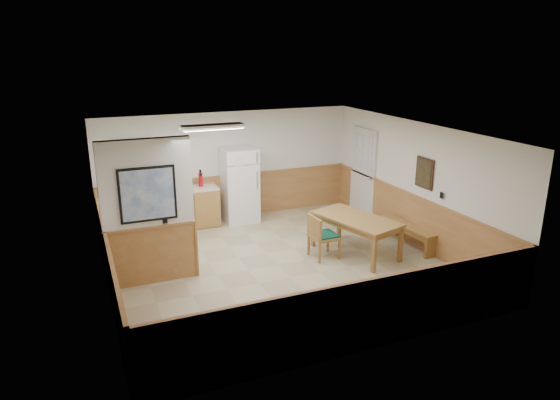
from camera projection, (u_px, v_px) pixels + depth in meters
name	position (u px, v px, depth m)	size (l,w,h in m)	color
ground	(278.00, 265.00, 9.32)	(6.00, 6.00, 0.00)	tan
ceiling	(278.00, 132.00, 8.59)	(6.00, 6.00, 0.02)	white
back_wall	(229.00, 166.00, 11.60)	(6.00, 0.02, 2.50)	white
right_wall	(415.00, 184.00, 10.06)	(0.02, 6.00, 2.50)	white
left_wall	(102.00, 223.00, 7.85)	(0.02, 6.00, 2.50)	white
wainscot_back	(230.00, 197.00, 11.80)	(6.00, 0.04, 1.00)	#B28047
wainscot_right	(411.00, 219.00, 10.27)	(0.04, 6.00, 1.00)	#B28047
wainscot_left	(108.00, 266.00, 8.08)	(0.04, 6.00, 1.00)	#B28047
partition_wall	(149.00, 214.00, 8.30)	(1.50, 0.20, 2.50)	white
kitchen_counter	(182.00, 208.00, 11.10)	(2.20, 0.61, 1.00)	#A57C3A
exterior_door	(363.00, 173.00, 11.78)	(0.07, 1.02, 2.15)	silver
kitchen_window	(135.00, 161.00, 10.72)	(0.80, 0.04, 1.00)	silver
wall_painting	(424.00, 173.00, 9.69)	(0.04, 0.50, 0.60)	#342214
fluorescent_fixture	(213.00, 127.00, 9.45)	(1.20, 0.30, 0.09)	silver
refrigerator	(240.00, 185.00, 11.44)	(0.76, 0.72, 1.72)	white
dining_table	(356.00, 222.00, 9.63)	(1.31, 1.90, 0.75)	#AB7E3E
dining_bench	(408.00, 230.00, 10.12)	(0.44, 1.48, 0.45)	#AB7E3E
dining_chair	(320.00, 234.00, 9.48)	(0.71, 0.51, 0.85)	#AB7E3E
fire_extinguisher	(201.00, 179.00, 11.13)	(0.10, 0.10, 0.38)	#BB0A12
soap_bottle	(128.00, 190.00, 10.49)	(0.07, 0.07, 0.22)	#178334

